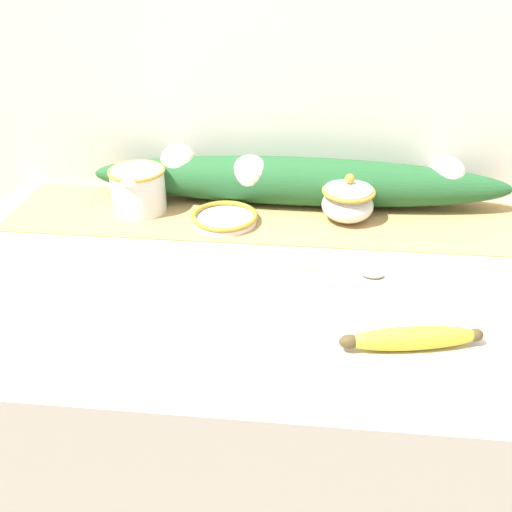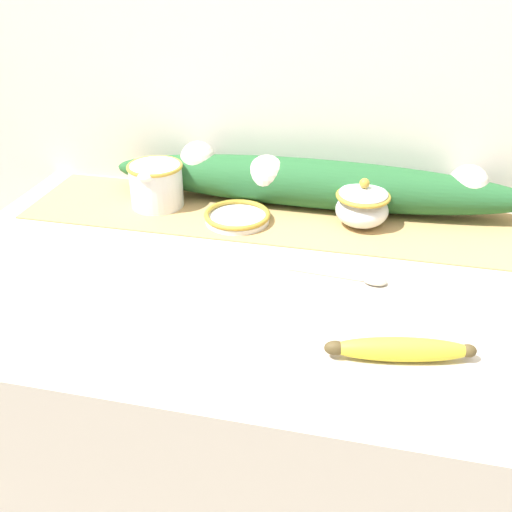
% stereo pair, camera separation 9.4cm
% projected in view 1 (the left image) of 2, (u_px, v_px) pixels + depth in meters
% --- Properties ---
extents(countertop, '(1.28, 0.69, 0.90)m').
position_uv_depth(countertop, '(283.00, 452.00, 1.21)').
color(countertop, beige).
rests_on(countertop, ground_plane).
extents(back_wall, '(2.08, 0.04, 2.40)m').
position_uv_depth(back_wall, '(303.00, 53.00, 1.15)').
color(back_wall, silver).
rests_on(back_wall, ground_plane).
extents(table_runner, '(1.18, 0.24, 0.00)m').
position_uv_depth(table_runner, '(295.00, 218.00, 1.17)').
color(table_runner, tan).
rests_on(table_runner, countertop).
extents(cream_pitcher, '(0.12, 0.13, 0.09)m').
position_uv_depth(cream_pitcher, '(138.00, 188.00, 1.18)').
color(cream_pitcher, white).
rests_on(cream_pitcher, countertop).
extents(sugar_bowl, '(0.11, 0.11, 0.10)m').
position_uv_depth(sugar_bowl, '(348.00, 200.00, 1.14)').
color(sugar_bowl, white).
rests_on(sugar_bowl, countertop).
extents(small_dish, '(0.13, 0.13, 0.02)m').
position_uv_depth(small_dish, '(225.00, 218.00, 1.15)').
color(small_dish, white).
rests_on(small_dish, countertop).
extents(banana, '(0.21, 0.07, 0.03)m').
position_uv_depth(banana, '(412.00, 338.00, 0.81)').
color(banana, yellow).
rests_on(banana, countertop).
extents(spoon, '(0.17, 0.03, 0.01)m').
position_uv_depth(spoon, '(366.00, 273.00, 0.98)').
color(spoon, '#A89E89').
rests_on(spoon, countertop).
extents(poinsettia_garland, '(0.88, 0.11, 0.12)m').
position_uv_depth(poinsettia_garland, '(297.00, 180.00, 1.20)').
color(poinsettia_garland, '#235B2D').
rests_on(poinsettia_garland, countertop).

